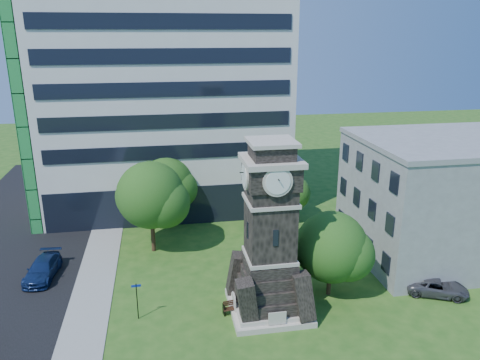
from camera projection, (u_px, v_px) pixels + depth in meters
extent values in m
plane|color=#255418|center=(231.00, 331.00, 30.61)|extent=(160.00, 160.00, 0.00)
cube|color=gray|center=(90.00, 303.00, 33.72)|extent=(3.00, 70.00, 0.06)
cube|color=beige|center=(268.00, 307.00, 32.93)|extent=(5.40, 5.40, 0.40)
cube|color=beige|center=(268.00, 303.00, 32.82)|extent=(4.80, 4.80, 0.30)
cube|color=black|center=(270.00, 215.00, 30.81)|extent=(3.00, 3.00, 6.40)
cube|color=beige|center=(269.00, 256.00, 31.72)|extent=(3.25, 3.25, 0.25)
cube|color=beige|center=(271.00, 200.00, 30.51)|extent=(3.25, 3.25, 0.25)
cube|color=black|center=(276.00, 238.00, 29.69)|extent=(0.35, 0.08, 1.10)
cube|color=black|center=(271.00, 174.00, 29.96)|extent=(3.30, 3.30, 1.60)
cube|color=beige|center=(271.00, 160.00, 29.69)|extent=(3.70, 3.70, 0.35)
cylinder|color=white|center=(278.00, 182.00, 28.30)|extent=(1.56, 0.06, 1.56)
cylinder|color=white|center=(244.00, 175.00, 29.67)|extent=(0.06, 1.56, 1.56)
cube|color=black|center=(272.00, 151.00, 29.51)|extent=(2.60, 2.60, 0.90)
cube|color=beige|center=(272.00, 142.00, 29.33)|extent=(3.00, 3.00, 0.25)
cube|color=silver|center=(165.00, 78.00, 50.29)|extent=(25.00, 15.00, 28.00)
cube|color=black|center=(172.00, 205.00, 47.16)|extent=(24.50, 0.80, 4.00)
cube|color=#979A9C|center=(447.00, 200.00, 39.93)|extent=(15.00, 12.00, 10.00)
cube|color=#979A9C|center=(455.00, 140.00, 38.35)|extent=(15.20, 12.20, 0.40)
imported|color=#12244F|center=(43.00, 269.00, 37.15)|extent=(2.51, 5.18, 1.45)
imported|color=#4A494E|center=(437.00, 287.00, 34.71)|extent=(4.91, 3.69, 1.24)
cube|color=black|center=(224.00, 310.00, 32.26)|extent=(0.07, 0.49, 0.76)
cube|color=black|center=(250.00, 307.00, 32.57)|extent=(0.07, 0.49, 0.76)
cube|color=#312111|center=(237.00, 307.00, 32.38)|extent=(1.96, 0.52, 0.04)
cube|color=#312111|center=(236.00, 301.00, 32.51)|extent=(1.96, 0.04, 0.43)
cylinder|color=black|center=(137.00, 301.00, 31.54)|extent=(0.06, 0.06, 2.68)
cube|color=#0E389C|center=(136.00, 286.00, 31.18)|extent=(0.64, 0.04, 0.16)
cylinder|color=#332114|center=(153.00, 235.00, 41.42)|extent=(0.37, 0.37, 3.07)
sphere|color=#336B20|center=(151.00, 195.00, 40.29)|extent=(5.86, 5.86, 5.86)
sphere|color=#336B20|center=(165.00, 203.00, 40.11)|extent=(4.40, 4.40, 4.40)
sphere|color=#336B20|center=(139.00, 197.00, 40.91)|extent=(4.10, 4.10, 4.10)
cylinder|color=#332114|center=(168.00, 212.00, 47.22)|extent=(0.41, 0.41, 2.58)
sphere|color=#1B5619|center=(166.00, 183.00, 46.27)|extent=(5.35, 5.35, 5.35)
sphere|color=#1B5619|center=(177.00, 189.00, 46.09)|extent=(4.01, 4.01, 4.01)
sphere|color=#1B5619|center=(157.00, 184.00, 46.83)|extent=(3.74, 3.74, 3.74)
cylinder|color=#332114|center=(282.00, 211.00, 48.25)|extent=(0.35, 0.35, 2.06)
sphere|color=#1C5C1B|center=(283.00, 188.00, 47.49)|extent=(4.73, 4.73, 4.73)
sphere|color=#1C5C1B|center=(293.00, 193.00, 47.32)|extent=(3.55, 3.55, 3.55)
sphere|color=#1C5C1B|center=(273.00, 189.00, 47.97)|extent=(3.31, 3.31, 3.31)
cylinder|color=#332114|center=(329.00, 280.00, 34.63)|extent=(0.32, 0.32, 2.24)
sphere|color=#26601C|center=(331.00, 247.00, 33.80)|extent=(5.23, 5.23, 5.23)
sphere|color=#26601C|center=(347.00, 254.00, 33.61)|extent=(3.92, 3.92, 3.92)
sphere|color=#26601C|center=(316.00, 247.00, 34.33)|extent=(3.66, 3.66, 3.66)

